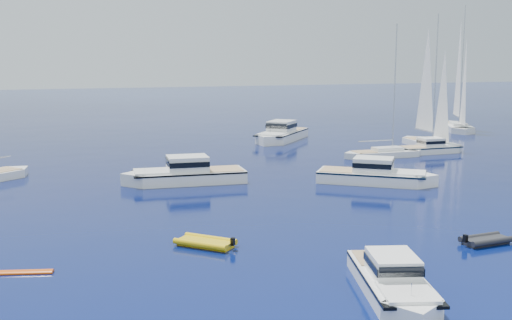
{
  "coord_description": "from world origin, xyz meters",
  "views": [
    {
      "loc": [
        -16.24,
        -30.61,
        11.04
      ],
      "look_at": [
        1.75,
        19.73,
        2.2
      ],
      "focal_mm": 43.76,
      "sensor_mm": 36.0,
      "label": 1
    }
  ],
  "objects": [
    {
      "name": "ground",
      "position": [
        0.0,
        0.0,
        0.0
      ],
      "size": [
        400.0,
        400.0,
        0.0
      ],
      "primitive_type": "plane",
      "color": "navy",
      "rests_on": "ground"
    },
    {
      "name": "motor_cruiser_near",
      "position": [
        -0.73,
        -6.43,
        0.0
      ],
      "size": [
        5.31,
        9.58,
        2.41
      ],
      "primitive_type": null,
      "rotation": [
        0.0,
        0.0,
        2.85
      ],
      "color": "white",
      "rests_on": "ground"
    },
    {
      "name": "motor_cruiser_right",
      "position": [
        11.94,
        16.77,
        0.0
      ],
      "size": [
        10.99,
        9.43,
        2.93
      ],
      "primitive_type": null,
      "rotation": [
        0.0,
        0.0,
        4.07
      ],
      "color": "white",
      "rests_on": "ground"
    },
    {
      "name": "motor_cruiser_centre",
      "position": [
        -3.89,
        22.65,
        0.0
      ],
      "size": [
        12.0,
        4.61,
        3.08
      ],
      "primitive_type": null,
      "rotation": [
        0.0,
        0.0,
        1.48
      ],
      "color": "silver",
      "rests_on": "ground"
    },
    {
      "name": "motor_cruiser_far_r",
      "position": [
        27.29,
        30.17,
        0.0
      ],
      "size": [
        8.7,
        2.82,
        2.27
      ],
      "primitive_type": null,
      "rotation": [
        0.0,
        0.0,
        4.69
      ],
      "color": "silver",
      "rests_on": "ground"
    },
    {
      "name": "motor_cruiser_distant",
      "position": [
        14.74,
        46.19,
        0.0
      ],
      "size": [
        11.61,
        12.2,
        3.39
      ],
      "primitive_type": null,
      "rotation": [
        0.0,
        0.0,
        2.4
      ],
      "color": "silver",
      "rests_on": "ground"
    },
    {
      "name": "sailboat_centre",
      "position": [
        20.48,
        29.45,
        0.0
      ],
      "size": [
        10.38,
        2.83,
        15.21
      ],
      "primitive_type": null,
      "rotation": [
        0.0,
        0.0,
        4.7
      ],
      "color": "silver",
      "rests_on": "ground"
    },
    {
      "name": "sailboat_sails_r",
      "position": [
        29.65,
        34.37,
        0.0
      ],
      "size": [
        4.16,
        11.64,
        16.74
      ],
      "primitive_type": null,
      "rotation": [
        0.0,
        0.0,
        3.03
      ],
      "color": "white",
      "rests_on": "ground"
    },
    {
      "name": "sailboat_sails_far",
      "position": [
        44.65,
        48.26,
        0.0
      ],
      "size": [
        8.95,
        13.25,
        19.29
      ],
      "primitive_type": null,
      "rotation": [
        0.0,
        0.0,
        2.68
      ],
      "color": "silver",
      "rests_on": "ground"
    },
    {
      "name": "tender_yellow",
      "position": [
        -7.11,
        3.83,
        0.0
      ],
      "size": [
        4.0,
        4.0,
        0.95
      ],
      "primitive_type": null,
      "rotation": [
        0.0,
        0.0,
        0.78
      ],
      "color": "gold",
      "rests_on": "ground"
    },
    {
      "name": "tender_grey_near",
      "position": [
        8.83,
        -1.36,
        0.0
      ],
      "size": [
        3.24,
        1.95,
        0.95
      ],
      "primitive_type": null,
      "rotation": [
        0.0,
        0.0,
        4.77
      ],
      "color": "black",
      "rests_on": "ground"
    },
    {
      "name": "kayak_orange",
      "position": [
        -17.08,
        2.43,
        0.0
      ],
      "size": [
        2.81,
        1.27,
        0.3
      ],
      "primitive_type": null,
      "rotation": [
        0.0,
        0.0,
        1.3
      ],
      "color": "#CC4609",
      "rests_on": "ground"
    }
  ]
}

